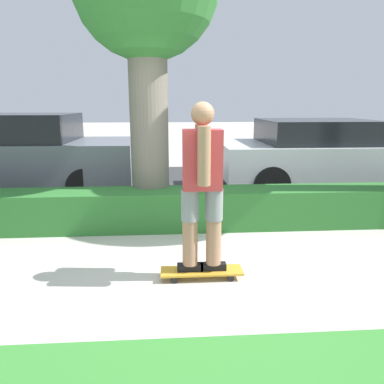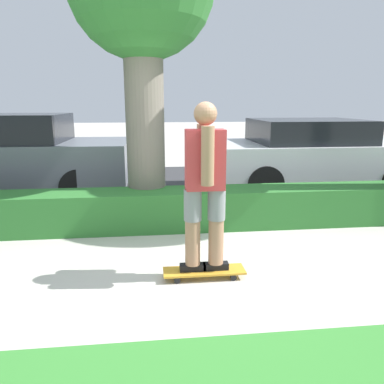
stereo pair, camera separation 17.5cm
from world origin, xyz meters
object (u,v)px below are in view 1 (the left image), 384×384
parked_car_front (21,153)px  parked_car_middle (319,153)px  skater_person (202,185)px  skateboard (202,272)px

parked_car_front → parked_car_middle: bearing=2.0°
skater_person → parked_car_front: size_ratio=0.39×
parked_car_front → parked_car_middle: (5.78, 0.04, -0.05)m
skateboard → skater_person: bearing=177.9°
skateboard → parked_car_front: (-3.06, 3.71, 0.74)m
skateboard → parked_car_front: 4.87m
skateboard → skater_person: (-0.00, 0.00, 0.90)m
skateboard → skater_person: size_ratio=0.50×
skateboard → skater_person: 0.90m
skater_person → parked_car_front: 4.81m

